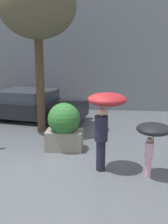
{
  "coord_description": "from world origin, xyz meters",
  "views": [
    {
      "loc": [
        1.5,
        -6.29,
        2.98
      ],
      "look_at": [
        0.81,
        1.6,
        1.05
      ],
      "focal_mm": 45.0,
      "sensor_mm": 36.0,
      "label": 1
    }
  ],
  "objects_px": {
    "planter_box": "(64,126)",
    "person_child": "(153,133)",
    "person_adult": "(105,111)",
    "parked_car_near": "(29,106)",
    "street_tree": "(37,7)"
  },
  "relations": [
    {
      "from": "street_tree",
      "to": "planter_box",
      "type": "bearing_deg",
      "value": -57.93
    },
    {
      "from": "person_adult",
      "to": "person_child",
      "type": "height_order",
      "value": "person_adult"
    },
    {
      "from": "planter_box",
      "to": "parked_car_near",
      "type": "relative_size",
      "value": 0.29
    },
    {
      "from": "planter_box",
      "to": "parked_car_near",
      "type": "height_order",
      "value": "planter_box"
    },
    {
      "from": "planter_box",
      "to": "person_child",
      "type": "height_order",
      "value": "planter_box"
    },
    {
      "from": "person_adult",
      "to": "street_tree",
      "type": "xyz_separation_m",
      "value": [
        -2.25,
        2.95,
        2.65
      ]
    },
    {
      "from": "person_child",
      "to": "parked_car_near",
      "type": "relative_size",
      "value": 0.27
    },
    {
      "from": "parked_car_near",
      "to": "person_adult",
      "type": "bearing_deg",
      "value": -134.06
    },
    {
      "from": "planter_box",
      "to": "person_child",
      "type": "bearing_deg",
      "value": -33.9
    },
    {
      "from": "planter_box",
      "to": "person_child",
      "type": "xyz_separation_m",
      "value": [
        2.25,
        -1.51,
        0.34
      ]
    },
    {
      "from": "parked_car_near",
      "to": "person_child",
      "type": "bearing_deg",
      "value": -127.37
    },
    {
      "from": "person_adult",
      "to": "parked_car_near",
      "type": "xyz_separation_m",
      "value": [
        -3.07,
        4.36,
        -0.89
      ]
    },
    {
      "from": "planter_box",
      "to": "person_adult",
      "type": "xyz_separation_m",
      "value": [
        1.17,
        -1.24,
        0.76
      ]
    },
    {
      "from": "planter_box",
      "to": "street_tree",
      "type": "height_order",
      "value": "street_tree"
    },
    {
      "from": "planter_box",
      "to": "person_adult",
      "type": "height_order",
      "value": "person_adult"
    }
  ]
}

